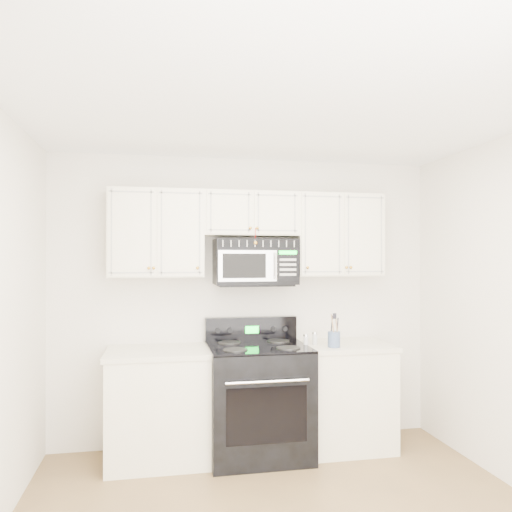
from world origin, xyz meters
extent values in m
cube|color=white|center=(0.00, 0.00, 2.60)|extent=(3.50, 3.50, 0.01)
cube|color=white|center=(0.00, 1.75, 1.30)|extent=(3.50, 0.01, 2.60)
cube|color=white|center=(0.00, -1.75, 1.30)|extent=(3.50, 0.01, 2.60)
cube|color=beige|center=(-0.80, 1.44, 0.44)|extent=(0.82, 0.63, 0.88)
cube|color=#EDE5C2|center=(-0.80, 1.44, 0.90)|extent=(0.86, 0.65, 0.04)
cube|color=black|center=(-0.80, 1.48, 0.05)|extent=(0.82, 0.55, 0.10)
cube|color=beige|center=(0.80, 1.44, 0.44)|extent=(0.82, 0.63, 0.88)
cube|color=#EDE5C2|center=(0.80, 1.44, 0.90)|extent=(0.86, 0.65, 0.04)
cube|color=black|center=(0.80, 1.48, 0.05)|extent=(0.82, 0.55, 0.10)
cube|color=black|center=(0.03, 1.39, 0.46)|extent=(0.84, 0.72, 0.92)
cube|color=black|center=(0.03, 1.02, 0.45)|extent=(0.64, 0.01, 0.44)
cylinder|color=white|center=(0.03, 1.00, 0.72)|extent=(0.67, 0.02, 0.02)
cube|color=black|center=(0.03, 1.39, 0.93)|extent=(0.84, 0.72, 0.02)
cube|color=black|center=(0.03, 1.71, 1.03)|extent=(0.84, 0.08, 0.22)
cube|color=#07DA26|center=(0.03, 1.67, 1.03)|extent=(0.12, 0.00, 0.07)
cube|color=beige|center=(-0.82, 1.58, 1.90)|extent=(0.80, 0.33, 0.75)
cube|color=beige|center=(0.82, 1.58, 1.90)|extent=(0.80, 0.33, 0.75)
cube|color=beige|center=(0.00, 1.58, 2.08)|extent=(0.84, 0.33, 0.39)
sphere|color=#C28C2A|center=(-0.84, 1.40, 1.60)|extent=(0.03, 0.03, 0.03)
sphere|color=#C28C2A|center=(-0.48, 1.40, 1.60)|extent=(0.03, 0.03, 0.03)
sphere|color=#C28C2A|center=(0.48, 1.40, 1.60)|extent=(0.03, 0.03, 0.03)
sphere|color=#C28C2A|center=(0.84, 1.40, 1.60)|extent=(0.03, 0.03, 0.03)
sphere|color=#C28C2A|center=(-0.03, 1.40, 1.94)|extent=(0.03, 0.03, 0.03)
sphere|color=#C28C2A|center=(0.03, 1.40, 1.94)|extent=(0.03, 0.03, 0.03)
cylinder|color=red|center=(0.01, 1.40, 1.88)|extent=(0.00, 0.00, 0.12)
sphere|color=#C28C2A|center=(0.01, 1.40, 1.81)|extent=(0.04, 0.04, 0.04)
cube|color=black|center=(0.04, 1.57, 1.65)|extent=(0.72, 0.36, 0.40)
cube|color=#ACAAA2|center=(0.04, 1.39, 1.81)|extent=(0.70, 0.01, 0.07)
cube|color=silver|center=(-0.05, 1.38, 1.62)|extent=(0.51, 0.01, 0.27)
cube|color=black|center=(-0.08, 1.38, 1.62)|extent=(0.37, 0.01, 0.21)
cube|color=black|center=(0.30, 1.38, 1.62)|extent=(0.20, 0.01, 0.27)
cube|color=#07DA26|center=(0.30, 1.38, 1.73)|extent=(0.16, 0.00, 0.03)
cylinder|color=white|center=(0.18, 1.35, 1.62)|extent=(0.02, 0.02, 0.23)
cylinder|color=#455078|center=(0.67, 1.27, 0.99)|extent=(0.11, 0.11, 0.13)
cylinder|color=#9B754F|center=(0.70, 1.27, 1.06)|extent=(0.01, 0.01, 0.23)
cylinder|color=black|center=(0.66, 1.29, 1.06)|extent=(0.01, 0.01, 0.25)
cylinder|color=#9B754F|center=(0.66, 1.24, 1.07)|extent=(0.01, 0.01, 0.27)
cylinder|color=black|center=(0.70, 1.27, 1.06)|extent=(0.01, 0.01, 0.23)
cylinder|color=silver|center=(0.45, 1.35, 0.96)|extent=(0.04, 0.04, 0.09)
cylinder|color=white|center=(0.45, 1.35, 1.02)|extent=(0.04, 0.04, 0.02)
cylinder|color=silver|center=(0.55, 1.42, 0.97)|extent=(0.04, 0.04, 0.09)
cylinder|color=white|center=(0.55, 1.42, 1.02)|extent=(0.05, 0.05, 0.02)
camera|label=1|loc=(-0.80, -2.79, 1.68)|focal=35.00mm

